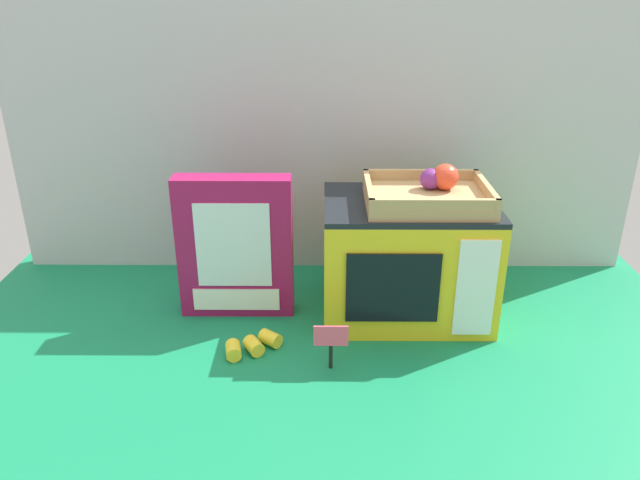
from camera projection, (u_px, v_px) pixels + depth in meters
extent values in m
plane|color=#147A4C|center=(322.00, 314.00, 1.45)|extent=(1.70, 1.70, 0.00)
cube|color=#B7BABF|center=(323.00, 136.00, 1.56)|extent=(1.61, 0.03, 0.72)
cube|color=yellow|center=(405.00, 260.00, 1.41)|extent=(0.38, 0.27, 0.27)
cube|color=black|center=(409.00, 204.00, 1.36)|extent=(0.38, 0.27, 0.01)
cube|color=black|center=(391.00, 288.00, 1.29)|extent=(0.20, 0.01, 0.16)
cube|color=white|center=(474.00, 289.00, 1.29)|extent=(0.08, 0.01, 0.22)
cube|color=tan|center=(425.00, 199.00, 1.34)|extent=(0.27, 0.21, 0.02)
cube|color=tan|center=(434.00, 205.00, 1.23)|extent=(0.27, 0.01, 0.02)
cube|color=tan|center=(419.00, 175.00, 1.42)|extent=(0.27, 0.01, 0.02)
cube|color=tan|center=(367.00, 189.00, 1.33)|extent=(0.01, 0.21, 0.02)
cube|color=tan|center=(485.00, 189.00, 1.32)|extent=(0.01, 0.21, 0.02)
sphere|color=#72287F|center=(429.00, 179.00, 1.35)|extent=(0.05, 0.05, 0.05)
sphere|color=#E04228|center=(444.00, 177.00, 1.35)|extent=(0.06, 0.06, 0.06)
cube|color=#99144C|center=(234.00, 247.00, 1.40)|extent=(0.26, 0.06, 0.34)
cube|color=silver|center=(232.00, 246.00, 1.37)|extent=(0.17, 0.00, 0.20)
cube|color=white|center=(235.00, 299.00, 1.42)|extent=(0.20, 0.00, 0.05)
cylinder|color=black|center=(329.00, 356.00, 1.24)|extent=(0.01, 0.01, 0.06)
cube|color=#F44C6B|center=(329.00, 336.00, 1.22)|extent=(0.07, 0.00, 0.05)
cylinder|color=yellow|center=(232.00, 350.00, 1.28)|extent=(0.04, 0.05, 0.03)
cylinder|color=yellow|center=(252.00, 346.00, 1.30)|extent=(0.05, 0.06, 0.03)
cylinder|color=yellow|center=(269.00, 338.00, 1.32)|extent=(0.06, 0.05, 0.03)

